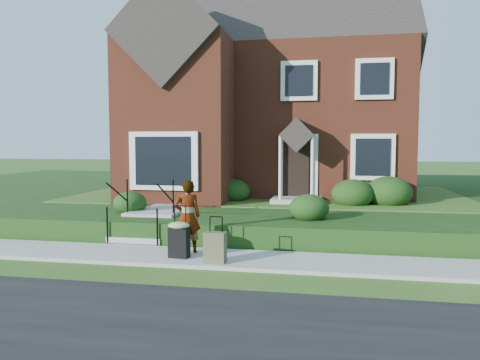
% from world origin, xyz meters
% --- Properties ---
extents(ground, '(120.00, 120.00, 0.00)m').
position_xyz_m(ground, '(0.00, 0.00, 0.00)').
color(ground, '#2D5119').
rests_on(ground, ground).
extents(sidewalk, '(60.00, 1.60, 0.08)m').
position_xyz_m(sidewalk, '(0.00, 0.00, 0.04)').
color(sidewalk, '#9E9B93').
rests_on(sidewalk, ground).
extents(terrace, '(44.00, 20.00, 0.60)m').
position_xyz_m(terrace, '(4.00, 10.90, 0.30)').
color(terrace, black).
rests_on(terrace, ground).
extents(walkway, '(1.20, 6.00, 0.06)m').
position_xyz_m(walkway, '(-2.50, 5.00, 0.63)').
color(walkway, '#9E9B93').
rests_on(walkway, terrace).
extents(main_house, '(10.40, 10.20, 9.40)m').
position_xyz_m(main_house, '(-0.21, 9.61, 5.26)').
color(main_house, brown).
rests_on(main_house, terrace).
extents(front_steps, '(1.40, 2.02, 1.50)m').
position_xyz_m(front_steps, '(-2.50, 1.84, 0.47)').
color(front_steps, '#9E9B93').
rests_on(front_steps, ground).
extents(foundation_shrubs, '(9.80, 4.47, 1.02)m').
position_xyz_m(foundation_shrubs, '(0.44, 4.95, 1.05)').
color(foundation_shrubs, black).
rests_on(foundation_shrubs, terrace).
extents(woman, '(0.71, 0.61, 1.65)m').
position_xyz_m(woman, '(-0.91, 0.27, 0.90)').
color(woman, '#999999').
rests_on(woman, sidewalk).
extents(suitcase_black, '(0.51, 0.44, 1.14)m').
position_xyz_m(suitcase_black, '(-0.95, -0.23, 0.52)').
color(suitcase_black, black).
rests_on(suitcase_black, sidewalk).
extents(suitcase_olive, '(0.46, 0.28, 0.96)m').
position_xyz_m(suitcase_olive, '(-0.08, -0.50, 0.40)').
color(suitcase_olive, brown).
rests_on(suitcase_olive, sidewalk).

